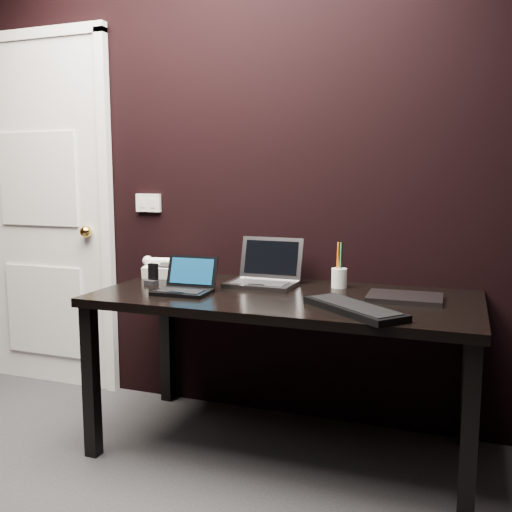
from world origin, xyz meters
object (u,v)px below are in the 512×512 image
(silver_laptop, at_px, (264,277))
(pen_cup, at_px, (339,277))
(desk, at_px, (284,311))
(ext_keyboard, at_px, (354,308))
(closed_laptop, at_px, (405,298))
(desk_phone, at_px, (165,268))
(door, at_px, (42,214))
(mobile_phone, at_px, (153,277))
(netbook, at_px, (185,286))

(silver_laptop, relative_size, pen_cup, 1.51)
(desk, distance_m, ext_keyboard, 0.43)
(closed_laptop, height_order, desk_phone, desk_phone)
(door, relative_size, ext_keyboard, 4.65)
(desk_phone, xyz_separation_m, mobile_phone, (0.05, -0.21, -0.01))
(silver_laptop, xyz_separation_m, pen_cup, (0.36, 0.07, 0.01))
(ext_keyboard, bearing_deg, netbook, 172.37)
(netbook, distance_m, closed_laptop, 0.98)
(desk, bearing_deg, silver_laptop, 131.95)
(door, bearing_deg, ext_keyboard, -16.69)
(desk, relative_size, mobile_phone, 16.62)
(netbook, xyz_separation_m, silver_laptop, (0.28, 0.30, 0.01))
(door, height_order, ext_keyboard, door)
(ext_keyboard, height_order, pen_cup, pen_cup)
(door, xyz_separation_m, ext_keyboard, (2.01, -0.60, -0.29))
(mobile_phone, bearing_deg, closed_laptop, 2.50)
(desk_phone, bearing_deg, closed_laptop, -7.19)
(mobile_phone, relative_size, pen_cup, 0.47)
(netbook, relative_size, desk_phone, 1.02)
(desk, height_order, mobile_phone, mobile_phone)
(desk, distance_m, netbook, 0.47)
(silver_laptop, bearing_deg, pen_cup, 10.43)
(ext_keyboard, distance_m, closed_laptop, 0.33)
(closed_laptop, xyz_separation_m, mobile_phone, (-1.20, -0.05, 0.03))
(ext_keyboard, height_order, desk_phone, desk_phone)
(desk, distance_m, mobile_phone, 0.69)
(door, height_order, closed_laptop, door)
(silver_laptop, bearing_deg, closed_laptop, -9.34)
(closed_laptop, relative_size, pen_cup, 1.46)
(desk, height_order, silver_laptop, silver_laptop)
(closed_laptop, relative_size, desk_phone, 1.28)
(desk, height_order, ext_keyboard, ext_keyboard)
(netbook, bearing_deg, silver_laptop, 46.70)
(ext_keyboard, bearing_deg, desk, 147.64)
(ext_keyboard, bearing_deg, closed_laptop, 60.28)
(silver_laptop, bearing_deg, desk_phone, 175.41)
(door, height_order, pen_cup, door)
(mobile_phone, bearing_deg, silver_laptop, 17.41)
(door, relative_size, desk, 1.26)
(desk, bearing_deg, door, 167.18)
(door, bearing_deg, mobile_phone, -20.62)
(desk, xyz_separation_m, desk_phone, (-0.73, 0.22, 0.12))
(desk, bearing_deg, closed_laptop, 7.03)
(desk, height_order, netbook, netbook)
(desk_phone, distance_m, pen_cup, 0.93)
(netbook, relative_size, silver_laptop, 0.77)
(netbook, xyz_separation_m, mobile_phone, (-0.25, 0.13, 0.01))
(desk_phone, bearing_deg, desk, -16.94)
(silver_laptop, distance_m, ext_keyboard, 0.65)
(netbook, bearing_deg, pen_cup, 29.62)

